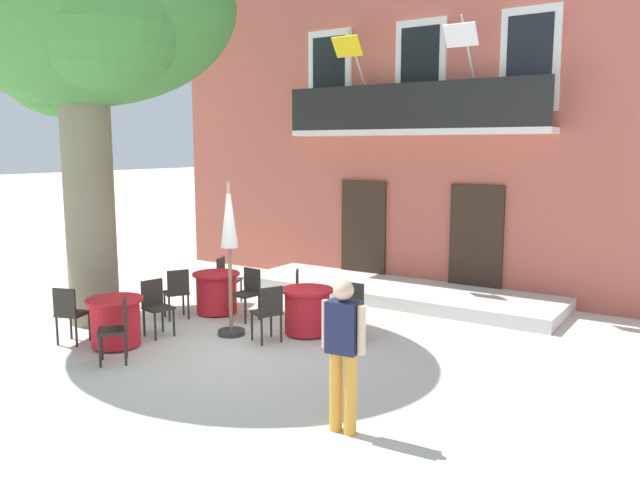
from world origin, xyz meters
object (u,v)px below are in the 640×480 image
at_px(plane_tree, 79,19).
at_px(cafe_table_front, 116,322).
at_px(cafe_chair_near_tree_1, 268,310).
at_px(cafe_chair_middle_1, 248,290).
at_px(cafe_chair_near_tree_0, 303,292).
at_px(cafe_chair_middle_2, 226,277).
at_px(cafe_chair_middle_0, 177,290).
at_px(pedestrian_near_entrance, 343,347).
at_px(cafe_table_middle, 217,292).
at_px(cafe_chair_front_1, 156,304).
at_px(cafe_chair_front_0, 118,326).
at_px(cafe_table_near_tree, 307,311).
at_px(cafe_umbrella, 229,234).
at_px(cafe_chair_near_tree_2, 350,308).
at_px(cafe_chair_front_2, 69,311).

xyz_separation_m(plane_tree, cafe_table_front, (1.52, -0.76, -4.75)).
distance_m(cafe_chair_near_tree_1, cafe_chair_middle_1, 1.43).
height_order(cafe_chair_near_tree_0, cafe_table_front, cafe_chair_near_tree_0).
height_order(cafe_chair_middle_1, cafe_chair_middle_2, same).
bearing_deg(cafe_chair_near_tree_0, cafe_chair_middle_0, -150.25).
bearing_deg(pedestrian_near_entrance, cafe_table_middle, 147.11).
bearing_deg(plane_tree, cafe_table_middle, 46.75).
relative_size(cafe_chair_front_1, pedestrian_near_entrance, 0.54).
xyz_separation_m(cafe_chair_middle_2, cafe_chair_front_0, (1.02, -3.42, 0.00)).
xyz_separation_m(cafe_table_near_tree, cafe_chair_middle_1, (-1.38, 0.15, 0.14)).
xyz_separation_m(cafe_chair_front_0, pedestrian_near_entrance, (3.83, -0.15, 0.42)).
xyz_separation_m(cafe_chair_middle_2, pedestrian_near_entrance, (4.85, -3.57, 0.42)).
bearing_deg(cafe_table_near_tree, cafe_umbrella, -144.63).
height_order(cafe_chair_middle_1, cafe_chair_front_1, same).
xyz_separation_m(cafe_chair_middle_0, cafe_chair_front_1, (0.43, -0.88, 0.00)).
bearing_deg(cafe_table_front, cafe_chair_near_tree_2, 38.84).
height_order(plane_tree, pedestrian_near_entrance, plane_tree).
bearing_deg(cafe_chair_front_0, cafe_chair_front_1, 114.44).
height_order(cafe_chair_middle_2, cafe_table_front, cafe_chair_middle_2).
bearing_deg(plane_tree, cafe_umbrella, 14.86).
distance_m(cafe_chair_front_1, cafe_chair_front_2, 1.31).
bearing_deg(cafe_chair_front_2, cafe_umbrella, 45.20).
bearing_deg(cafe_umbrella, cafe_chair_near_tree_0, 67.75).
distance_m(cafe_chair_middle_2, cafe_chair_front_0, 3.57).
relative_size(plane_tree, cafe_table_middle, 8.01).
height_order(cafe_chair_middle_2, cafe_umbrella, cafe_umbrella).
bearing_deg(cafe_chair_middle_0, cafe_chair_near_tree_1, -4.61).
height_order(cafe_chair_middle_0, cafe_chair_front_2, same).
bearing_deg(cafe_table_middle, cafe_chair_near_tree_2, -0.89).
bearing_deg(cafe_table_near_tree, plane_tree, -158.66).
xyz_separation_m(plane_tree, cafe_chair_front_2, (0.84, -1.08, -4.61)).
bearing_deg(cafe_chair_front_2, cafe_table_front, 24.76).
xyz_separation_m(cafe_table_middle, cafe_chair_middle_2, (-0.36, 0.66, 0.14)).
bearing_deg(cafe_umbrella, cafe_table_middle, 142.02).
xyz_separation_m(cafe_table_front, cafe_chair_front_1, (0.07, 0.75, 0.14)).
distance_m(cafe_chair_middle_2, cafe_table_front, 3.01).
relative_size(cafe_table_middle, cafe_chair_middle_2, 0.95).
xyz_separation_m(cafe_chair_middle_1, cafe_chair_middle_2, (-1.11, 0.66, 0.00)).
bearing_deg(cafe_table_near_tree, cafe_chair_near_tree_1, -108.76).
xyz_separation_m(cafe_table_near_tree, cafe_table_front, (-2.08, -2.17, 0.00)).
height_order(cafe_table_near_tree, cafe_chair_near_tree_2, cafe_chair_near_tree_2).
xyz_separation_m(cafe_table_middle, cafe_chair_middle_1, (0.75, 0.00, 0.14)).
height_order(cafe_table_middle, cafe_chair_front_2, cafe_chair_front_2).
bearing_deg(cafe_chair_middle_0, cafe_table_front, -77.65).
bearing_deg(cafe_table_front, cafe_chair_middle_2, 97.82).
relative_size(cafe_chair_middle_1, cafe_chair_front_1, 1.00).
xyz_separation_m(cafe_chair_middle_1, pedestrian_near_entrance, (3.74, -2.91, 0.42)).
distance_m(cafe_chair_middle_1, pedestrian_near_entrance, 4.76).
distance_m(cafe_chair_front_0, cafe_chair_front_1, 1.31).
xyz_separation_m(cafe_table_front, cafe_chair_front_2, (-0.68, -0.32, 0.14)).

